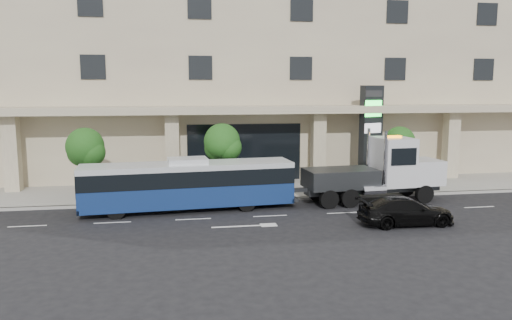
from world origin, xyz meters
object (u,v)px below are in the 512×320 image
at_px(tow_truck, 380,172).
at_px(black_sedan, 406,211).
at_px(city_bus, 188,184).
at_px(signage_pylon, 371,133).

distance_m(tow_truck, black_sedan, 5.14).
relative_size(city_bus, black_sedan, 2.47).
xyz_separation_m(black_sedan, signage_pylon, (2.29, 10.27, 2.85)).
distance_m(city_bus, signage_pylon, 14.07).
bearing_deg(signage_pylon, black_sedan, -122.41).
xyz_separation_m(tow_truck, black_sedan, (-0.73, -4.98, -1.07)).
xyz_separation_m(city_bus, tow_truck, (11.17, 0.35, 0.28)).
bearing_deg(signage_pylon, tow_truck, -126.28).
height_order(city_bus, black_sedan, city_bus).
relative_size(tow_truck, signage_pylon, 1.41).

